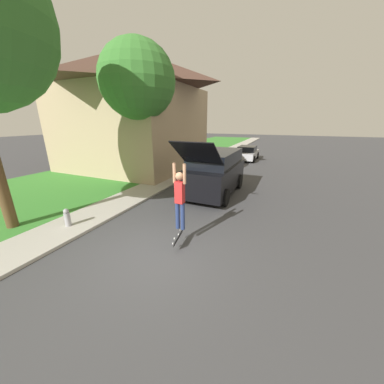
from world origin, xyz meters
TOP-DOWN VIEW (x-y plane):
  - ground_plane at (0.00, 0.00)m, footprint 120.00×120.00m
  - lawn at (-8.00, 6.00)m, footprint 10.00×80.00m
  - sidewalk at (-3.60, 6.00)m, footprint 1.80×80.00m
  - house at (-8.06, 9.79)m, footprint 9.87×9.34m
  - lawn_tree_far at (-4.38, 5.76)m, footprint 3.95×3.95m
  - suv_parked at (-0.05, 5.89)m, footprint 2.19×5.46m
  - car_down_street at (-0.38, 17.05)m, footprint 1.89×4.13m
  - skateboarder at (0.50, 0.84)m, footprint 0.41×0.23m
  - skateboard at (0.52, 0.65)m, footprint 0.24×0.81m
  - fire_hydrant at (-3.57, 0.09)m, footprint 0.20×0.20m

SIDE VIEW (x-z plane):
  - ground_plane at x=0.00m, z-range 0.00..0.00m
  - lawn at x=-8.00m, z-range 0.00..0.08m
  - sidewalk at x=-3.60m, z-range 0.00..0.10m
  - skateboard at x=0.52m, z-range 0.16..0.44m
  - fire_hydrant at x=-3.57m, z-range 0.09..0.74m
  - car_down_street at x=-0.38m, z-range -0.01..1.31m
  - suv_parked at x=-0.05m, z-range -0.30..2.62m
  - skateboarder at x=0.50m, z-range 0.54..2.56m
  - house at x=-8.06m, z-range 0.24..8.72m
  - lawn_tree_far at x=-4.38m, z-range 1.83..9.35m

